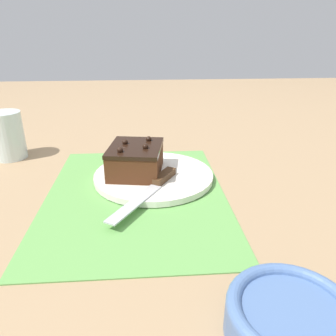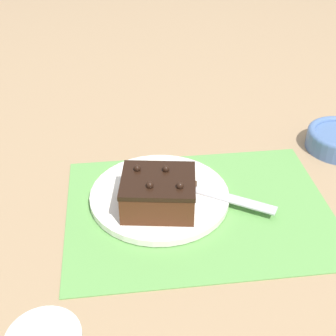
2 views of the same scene
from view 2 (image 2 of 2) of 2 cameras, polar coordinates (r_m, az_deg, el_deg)
ground_plane at (r=0.83m, az=3.77°, el=-5.14°), size 3.00×3.00×0.00m
placemat_woven at (r=0.82m, az=3.77°, el=-5.04°), size 0.46×0.34×0.00m
cake_plate at (r=0.84m, az=-1.03°, el=-3.39°), size 0.25×0.25×0.01m
chocolate_cake at (r=0.79m, az=-1.20°, el=-3.00°), size 0.14×0.12×0.07m
serving_knife at (r=0.84m, az=3.39°, el=-2.47°), size 0.20×0.13×0.01m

